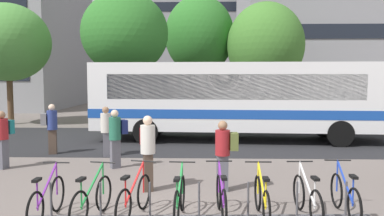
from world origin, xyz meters
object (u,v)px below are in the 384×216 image
Objects in this scene: parked_bicycle_yellow_5 at (262,199)px; street_tree_3 at (199,35)px; commuter_teal_pack_6 at (3,135)px; street_tree_2 at (8,43)px; street_tree_1 at (265,45)px; commuter_teal_pack_0 at (106,128)px; street_tree_0 at (125,33)px; commuter_red_pack_3 at (148,147)px; parked_bicycle_white_6 at (307,199)px; city_bus at (242,98)px; parked_bicycle_purple_0 at (47,200)px; parked_bicycle_green_1 at (92,200)px; parked_bicycle_blue_7 at (345,197)px; commuter_grey_pack_4 at (51,125)px; commuter_olive_pack_1 at (224,151)px; parked_bicycle_purple_4 at (221,198)px; commuter_navy_pack_5 at (116,135)px; parked_bicycle_red_2 at (134,198)px; parked_bicycle_green_3 at (180,200)px.

street_tree_3 reaches higher than parked_bicycle_yellow_5.
commuter_teal_pack_6 is 11.88m from street_tree_2.
street_tree_2 is 11.37m from street_tree_3.
parked_bicycle_yellow_5 is at bearing -99.10° from street_tree_1.
commuter_teal_pack_0 is 0.23× the size of street_tree_0.
street_tree_2 is (-9.41, 12.23, 3.48)m from commuter_red_pack_3.
parked_bicycle_white_6 is at bearing -83.19° from street_tree_3.
parked_bicycle_white_6 is (0.36, -8.86, -1.39)m from city_bus.
commuter_red_pack_3 reaches higher than commuter_teal_pack_6.
parked_bicycle_purple_0 is 16.71m from street_tree_2.
parked_bicycle_green_1 is 4.75m from parked_bicycle_blue_7.
parked_bicycle_white_6 is at bearing -51.63° from commuter_grey_pack_4.
parked_bicycle_white_6 is 0.26× the size of street_tree_2.
commuter_teal_pack_6 reaches higher than commuter_olive_pack_1.
parked_bicycle_purple_4 and parked_bicycle_yellow_5 have the same top height.
city_bus is 7.30× the size of commuter_teal_pack_0.
commuter_teal_pack_0 reaches higher than parked_bicycle_blue_7.
commuter_teal_pack_0 is 13.96m from street_tree_1.
commuter_grey_pack_4 is (-7.12, 5.82, 0.60)m from parked_bicycle_white_6.
parked_bicycle_yellow_5 is (3.14, 0.12, 0.00)m from parked_bicycle_green_1.
street_tree_3 is (-0.74, 16.66, 4.36)m from commuter_olive_pack_1.
street_tree_0 is (-5.85, 5.16, 3.20)m from city_bus.
street_tree_3 reaches higher than commuter_navy_pack_5.
street_tree_2 is (-12.28, 5.09, 2.72)m from city_bus.
parked_bicycle_white_6 is at bearing 45.34° from commuter_red_pack_3.
street_tree_1 reaches higher than parked_bicycle_red_2.
commuter_teal_pack_6 is at bearing 61.42° from parked_bicycle_red_2.
commuter_teal_pack_0 is 13.93m from street_tree_3.
street_tree_0 is (-6.21, 14.01, 4.60)m from parked_bicycle_white_6.
parked_bicycle_green_3 is 6.59m from commuter_teal_pack_6.
commuter_teal_pack_0 is (-4.80, -3.37, -0.82)m from city_bus.
commuter_red_pack_3 is 5.65m from commuter_grey_pack_4.
city_bus is 7.15× the size of parked_bicycle_red_2.
street_tree_1 is (1.13, 16.85, 4.17)m from parked_bicycle_blue_7.
commuter_teal_pack_6 is (-5.32, 3.85, 0.58)m from parked_bicycle_green_3.
commuter_olive_pack_1 is (-0.61, 1.78, 0.57)m from parked_bicycle_yellow_5.
commuter_navy_pack_5 is 14.98m from street_tree_1.
street_tree_1 is (3.48, 17.00, 4.17)m from parked_bicycle_purple_4.
parked_bicycle_yellow_5 is at bearing 76.95° from commuter_teal_pack_6.
parked_bicycle_green_3 is at bearing 89.67° from parked_bicycle_white_6.
street_tree_3 is at bearing 4.09° from parked_bicycle_green_1.
commuter_teal_pack_0 is 0.98× the size of commuter_navy_pack_5.
parked_bicycle_green_1 is (0.82, 0.06, 0.00)m from parked_bicycle_purple_0.
parked_bicycle_purple_4 is at bearing 95.32° from parked_bicycle_blue_7.
commuter_navy_pack_5 is (-2.08, 4.01, 0.59)m from parked_bicycle_green_3.
commuter_grey_pack_4 is (-6.77, -3.04, -0.79)m from city_bus.
commuter_teal_pack_0 is at bearing -47.93° from commuter_olive_pack_1.
parked_bicycle_blue_7 is at bearing -82.70° from parked_bicycle_white_6.
city_bus is at bearing -3.69° from parked_bicycle_yellow_5.
commuter_red_pack_3 is (-2.38, 1.78, 0.63)m from parked_bicycle_yellow_5.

